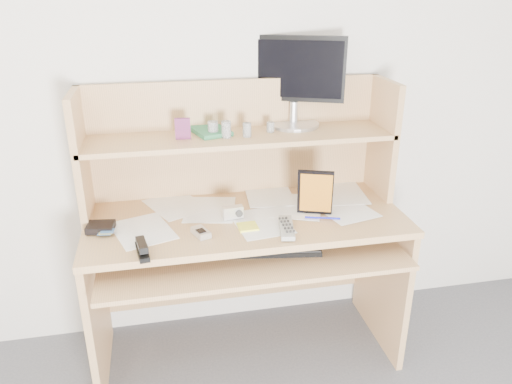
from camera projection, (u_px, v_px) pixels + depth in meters
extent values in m
cube|color=silver|center=(233.00, 89.00, 2.30)|extent=(3.60, 0.04, 2.50)
cube|color=tan|center=(246.00, 219.00, 2.22)|extent=(1.40, 0.60, 0.03)
cube|color=tan|center=(97.00, 308.00, 2.24)|extent=(0.03, 0.56, 0.72)
cube|color=tan|center=(382.00, 275.00, 2.49)|extent=(0.03, 0.56, 0.72)
cube|color=tan|center=(237.00, 263.00, 2.63)|extent=(1.34, 0.02, 0.41)
cube|color=tan|center=(252.00, 251.00, 2.15)|extent=(1.28, 0.55, 0.02)
cube|color=tan|center=(235.00, 138.00, 2.37)|extent=(1.40, 0.02, 0.55)
cube|color=tan|center=(81.00, 157.00, 2.11)|extent=(0.03, 0.30, 0.55)
cube|color=tan|center=(382.00, 138.00, 2.36)|extent=(0.03, 0.30, 0.55)
cube|color=tan|center=(240.00, 137.00, 2.22)|extent=(1.38, 0.30, 0.02)
cube|color=white|center=(246.00, 216.00, 2.21)|extent=(1.32, 0.54, 0.01)
cube|color=black|center=(272.00, 248.00, 2.13)|extent=(0.42, 0.21, 0.02)
cube|color=black|center=(273.00, 245.00, 2.13)|extent=(0.40, 0.19, 0.01)
cube|color=#9C9D98|center=(287.00, 228.00, 2.07)|extent=(0.09, 0.21, 0.02)
cube|color=silver|center=(201.00, 232.00, 2.04)|extent=(0.08, 0.11, 0.02)
cube|color=black|center=(142.00, 248.00, 1.89)|extent=(0.06, 0.15, 0.04)
cube|color=black|center=(101.00, 227.00, 2.07)|extent=(0.12, 0.10, 0.03)
cube|color=#ECEF3E|center=(248.00, 227.00, 2.10)|extent=(0.09, 0.09, 0.01)
cube|color=silver|center=(233.00, 212.00, 2.17)|extent=(0.09, 0.04, 0.05)
cube|color=black|center=(315.00, 192.00, 2.17)|extent=(0.15, 0.07, 0.22)
cylinder|color=#171CAD|center=(322.00, 218.00, 2.17)|extent=(0.15, 0.05, 0.01)
cube|color=#A91D16|center=(183.00, 129.00, 2.14)|extent=(0.07, 0.03, 0.09)
cube|color=#307A54|center=(210.00, 131.00, 2.24)|extent=(0.19, 0.22, 0.02)
cylinder|color=black|center=(213.00, 128.00, 2.20)|extent=(0.05, 0.05, 0.06)
cylinder|color=white|center=(247.00, 130.00, 2.18)|extent=(0.05, 0.05, 0.06)
cylinder|color=black|center=(270.00, 127.00, 2.25)|extent=(0.04, 0.04, 0.04)
cylinder|color=silver|center=(226.00, 129.00, 2.16)|extent=(0.05, 0.05, 0.07)
cylinder|color=silver|center=(294.00, 124.00, 2.35)|extent=(0.24, 0.24, 0.01)
cylinder|color=silver|center=(294.00, 112.00, 2.34)|extent=(0.04, 0.04, 0.10)
cube|color=black|center=(294.00, 69.00, 2.28)|extent=(0.45, 0.21, 0.30)
cube|color=black|center=(295.00, 69.00, 2.26)|extent=(0.40, 0.17, 0.26)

